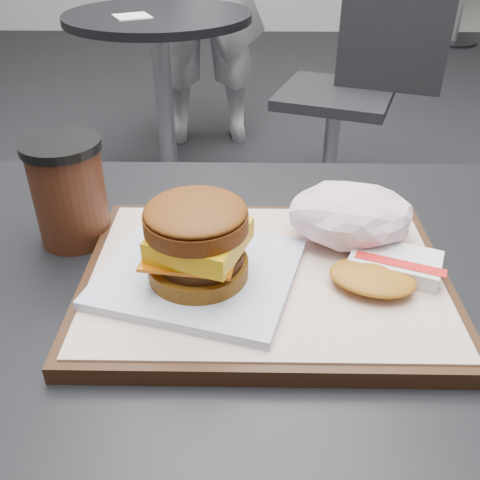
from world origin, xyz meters
name	(u,v)px	position (x,y,z in m)	size (l,w,h in m)	color
customer_table	(254,396)	(0.00, 0.00, 0.58)	(0.80, 0.60, 0.77)	#A5A5AA
serving_tray	(265,278)	(0.01, -0.01, 0.78)	(0.38, 0.28, 0.02)	black
breakfast_sandwich	(198,248)	(-0.06, -0.03, 0.83)	(0.23, 0.22, 0.09)	white
hash_brown	(385,269)	(0.13, -0.02, 0.80)	(0.13, 0.12, 0.02)	silver
crumpled_wrapper	(351,215)	(0.11, 0.05, 0.82)	(0.14, 0.11, 0.06)	white
coffee_cup	(69,190)	(-0.22, 0.08, 0.83)	(0.09, 0.09, 0.13)	#3B1A0E
neighbor_table	(162,67)	(-0.35, 1.65, 0.55)	(0.70, 0.70, 0.75)	black
napkin	(132,16)	(-0.43, 1.56, 0.75)	(0.12, 0.12, 0.00)	white
neighbor_chair	(355,82)	(0.40, 1.59, 0.51)	(0.65, 0.54, 0.88)	#A4A4A9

